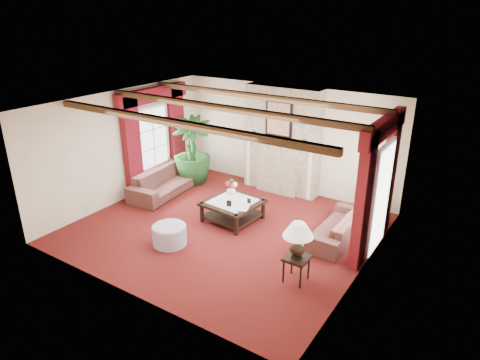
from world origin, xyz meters
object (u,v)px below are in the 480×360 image
Objects in this scene: sofa_right at (338,222)px; ottoman at (170,235)px; side_table at (296,269)px; coffee_table at (233,211)px; potted_palm at (192,164)px; sofa_left at (166,177)px.

ottoman is (-2.74, -2.07, -0.17)m from sofa_right.
sofa_right is 2.81× the size of ottoman.
sofa_right is at bearing 37.11° from ottoman.
sofa_right reaches higher than side_table.
coffee_table is at bearing -76.60° from sofa_right.
potted_palm reaches higher than side_table.
sofa_left is 1.99× the size of coffee_table.
potted_palm is 2.56m from coffee_table.
sofa_right is at bearing 88.55° from side_table.
coffee_table is 2.35× the size of side_table.
sofa_right is 4.00× the size of side_table.
sofa_left is 2.65m from ottoman.
sofa_right is 2.32m from coffee_table.
sofa_right reaches higher than ottoman.
coffee_table is (2.30, -0.33, -0.20)m from sofa_left.
sofa_left is at bearing 159.95° from side_table.
sofa_left reaches higher than coffee_table.
sofa_left is 2.33m from coffee_table.
side_table is (-0.05, -1.81, -0.13)m from sofa_right.
side_table is 0.70× the size of ottoman.
sofa_left is 4.57m from sofa_right.
coffee_table is (-2.26, -0.50, -0.14)m from sofa_right.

